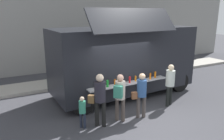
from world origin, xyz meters
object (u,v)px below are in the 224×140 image
Objects in this scene: food_truck_main at (124,59)px; trash_bin at (158,64)px; customer_rear_waiting at (100,96)px; customer_front_ordering at (141,92)px; customer_extra_browsing at (170,81)px; customer_mid_with_backpack at (120,93)px; child_near_queue at (82,109)px.

food_truck_main is 6.56× the size of trash_bin.
food_truck_main reaches higher than customer_rear_waiting.
customer_extra_browsing is at bearing -62.25° from customer_front_ordering.
customer_front_ordering is at bearing -134.28° from trash_bin.
customer_rear_waiting is 1.05× the size of customer_extra_browsing.
customer_mid_with_backpack is (-1.49, -2.25, -0.62)m from food_truck_main.
customer_rear_waiting is 3.14m from customer_extra_browsing.
customer_front_ordering is 2.11m from child_near_queue.
customer_rear_waiting is at bearing 72.32° from customer_extra_browsing.
child_near_queue reaches higher than trash_bin.
customer_extra_browsing is 3.69m from child_near_queue.
food_truck_main reaches higher than customer_front_ordering.
food_truck_main reaches higher than trash_bin.
customer_extra_browsing reaches higher than trash_bin.
trash_bin is 0.59× the size of customer_mid_with_backpack.
food_truck_main is 3.79× the size of customer_extra_browsing.
customer_mid_with_backpack reaches higher than customer_front_ordering.
customer_rear_waiting is at bearing 132.59° from customer_mid_with_backpack.
food_truck_main is at bearing -0.49° from customer_front_ordering.
customer_mid_with_backpack is 2.41m from customer_extra_browsing.
child_near_queue is (-1.27, 0.17, -0.38)m from customer_mid_with_backpack.
customer_front_ordering is 1.54m from customer_rear_waiting.
customer_mid_with_backpack is at bearing -139.47° from trash_bin.
customer_extra_browsing is (3.13, 0.22, -0.05)m from customer_rear_waiting.
customer_extra_browsing is (0.90, -2.01, -0.63)m from food_truck_main.
child_near_queue is (-0.54, 0.15, -0.41)m from customer_rear_waiting.
trash_bin is 0.55× the size of customer_rear_waiting.
customer_mid_with_backpack is 1.34m from child_near_queue.
customer_mid_with_backpack is (-5.34, -4.57, 0.53)m from trash_bin.
child_near_queue is (-2.76, -2.08, -1.00)m from food_truck_main.
customer_extra_browsing is at bearing -40.15° from customer_mid_with_backpack.
food_truck_main is 4.64m from trash_bin.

